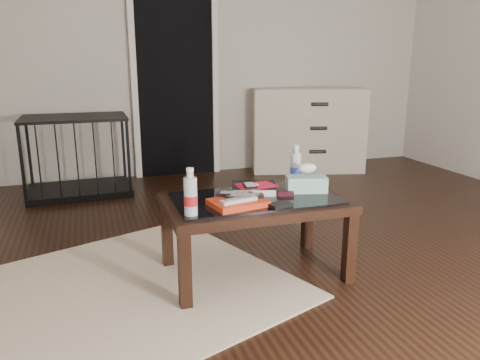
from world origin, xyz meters
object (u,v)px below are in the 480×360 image
object	(u,v)px
coffee_table	(255,208)
dresser	(307,129)
water_bottle_right	(296,164)
water_bottle_left	(190,192)
tissue_box	(306,184)
pet_crate	(79,169)
textbook	(254,188)

from	to	relation	value
coffee_table	dresser	size ratio (longest dim) A/B	0.77
water_bottle_right	dresser	bearing A→B (deg)	62.04
water_bottle_left	water_bottle_right	bearing A→B (deg)	28.15
coffee_table	tissue_box	bearing A→B (deg)	3.84
dresser	tissue_box	world-z (taller)	dresser
coffee_table	dresser	distance (m)	2.71
water_bottle_left	dresser	bearing A→B (deg)	53.21
coffee_table	dresser	xyz separation A→B (m)	(1.45, 2.29, 0.05)
pet_crate	tissue_box	bearing A→B (deg)	-59.79
pet_crate	textbook	world-z (taller)	pet_crate
textbook	water_bottle_right	bearing A→B (deg)	37.91
pet_crate	water_bottle_left	bearing A→B (deg)	-78.02
water_bottle_left	tissue_box	world-z (taller)	water_bottle_left
dresser	textbook	bearing A→B (deg)	-107.14
textbook	tissue_box	world-z (taller)	tissue_box
textbook	tissue_box	xyz separation A→B (m)	(0.30, -0.08, 0.02)
textbook	water_bottle_right	distance (m)	0.35
dresser	coffee_table	bearing A→B (deg)	-106.46
water_bottle_right	tissue_box	bearing A→B (deg)	-96.49
pet_crate	water_bottle_left	world-z (taller)	pet_crate
pet_crate	tissue_box	xyz separation A→B (m)	(1.29, -2.04, 0.28)
dresser	water_bottle_left	bearing A→B (deg)	-111.00
coffee_table	textbook	bearing A→B (deg)	75.27
textbook	coffee_table	bearing A→B (deg)	-87.35
water_bottle_left	water_bottle_right	xyz separation A→B (m)	(0.75, 0.40, 0.00)
tissue_box	textbook	bearing A→B (deg)	-179.61
coffee_table	pet_crate	world-z (taller)	pet_crate
dresser	water_bottle_right	xyz separation A→B (m)	(-1.10, -2.07, 0.13)
textbook	water_bottle_right	xyz separation A→B (m)	(0.32, 0.12, 0.10)
coffee_table	tissue_box	distance (m)	0.34
dresser	water_bottle_right	bearing A→B (deg)	-102.18
water_bottle_right	tissue_box	xyz separation A→B (m)	(-0.02, -0.20, -0.07)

